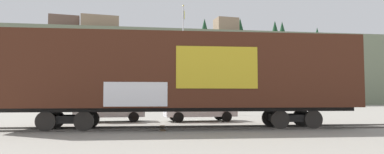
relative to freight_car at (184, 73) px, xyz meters
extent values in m
plane|color=gray|center=(-0.92, 0.00, -2.77)|extent=(260.00, 260.00, 0.00)
cube|color=#4C4742|center=(-0.03, -0.72, -2.73)|extent=(59.94, 2.80, 0.08)
cube|color=#4C4742|center=(0.03, 0.72, -2.73)|extent=(59.94, 2.80, 0.08)
cube|color=#423323|center=(-1.05, 0.05, -2.74)|extent=(0.35, 2.51, 0.07)
cube|color=#472316|center=(0.00, 0.00, 0.07)|extent=(17.44, 3.67, 3.55)
cube|color=#2D2823|center=(0.00, 0.00, 1.97)|extent=(16.47, 1.14, 0.24)
cube|color=gold|center=(1.37, -1.52, 0.16)|extent=(3.81, 0.20, 1.95)
cube|color=silver|center=(-2.34, -1.36, -1.08)|extent=(2.84, 0.16, 1.10)
cube|color=black|center=(0.00, 0.00, -1.80)|extent=(17.04, 2.35, 0.20)
cube|color=black|center=(-5.53, 0.25, -2.26)|extent=(2.16, 1.39, 0.36)
cylinder|color=black|center=(-6.41, -0.43, -2.31)|extent=(0.92, 0.16, 0.92)
cylinder|color=black|center=(-6.34, 1.01, -2.31)|extent=(0.92, 0.16, 0.92)
cylinder|color=black|center=(-4.71, -0.51, -2.31)|extent=(0.92, 0.16, 0.92)
cylinder|color=black|center=(-4.65, 0.93, -2.31)|extent=(0.92, 0.16, 0.92)
cube|color=black|center=(5.53, -0.25, -2.26)|extent=(2.16, 1.39, 0.36)
cylinder|color=black|center=(4.65, -0.93, -2.31)|extent=(0.92, 0.16, 0.92)
cylinder|color=black|center=(4.71, 0.51, -2.31)|extent=(0.92, 0.16, 0.92)
cylinder|color=black|center=(6.34, -1.00, -2.31)|extent=(0.92, 0.16, 0.92)
cylinder|color=black|center=(6.41, 0.43, -2.31)|extent=(0.92, 0.16, 0.92)
cylinder|color=silver|center=(1.62, 13.82, 2.22)|extent=(0.12, 0.12, 9.98)
sphere|color=#D8CC66|center=(1.62, 13.82, 7.29)|extent=(0.18, 0.18, 0.18)
cube|color=navy|center=(1.78, 14.56, 6.72)|extent=(0.32, 1.36, 0.77)
cube|color=yellow|center=(1.85, 14.90, 6.72)|extent=(0.18, 0.69, 0.77)
cube|color=slate|center=(-0.92, 56.72, 4.05)|extent=(111.29, 31.35, 13.65)
cube|color=#8C725B|center=(14.31, 47.32, 12.63)|extent=(4.68, 3.93, 3.49)
cube|color=brown|center=(-16.60, 47.32, 12.28)|extent=(5.84, 4.48, 2.80)
cube|color=#8C725B|center=(-10.23, 47.32, 12.33)|extent=(7.40, 5.70, 2.90)
cone|color=#193D23|center=(9.98, 47.53, 12.60)|extent=(1.72, 1.72, 3.44)
cone|color=#193D23|center=(25.66, 46.23, 12.43)|extent=(1.55, 1.55, 3.11)
cone|color=#193D23|center=(24.83, 47.90, 12.69)|extent=(1.81, 1.81, 3.61)
cone|color=#193D23|center=(18.55, 51.70, 13.28)|extent=(2.40, 2.40, 4.79)
cone|color=#193D23|center=(35.51, 50.32, 12.40)|extent=(1.52, 1.52, 3.04)
cube|color=#B7BABF|center=(-4.09, 5.15, -2.09)|extent=(4.40, 2.06, 0.73)
cube|color=#2D333D|center=(-4.39, 5.13, -1.36)|extent=(2.01, 1.72, 0.74)
cylinder|color=black|center=(-2.69, 6.09, -2.45)|extent=(0.65, 0.26, 0.64)
cylinder|color=black|center=(-2.58, 4.41, -2.45)|extent=(0.65, 0.26, 0.64)
cylinder|color=black|center=(-5.60, 5.89, -2.45)|extent=(0.65, 0.26, 0.64)
cylinder|color=black|center=(-5.48, 4.21, -2.45)|extent=(0.65, 0.26, 0.64)
cube|color=silver|center=(1.62, 4.75, -2.09)|extent=(4.65, 2.04, 0.73)
cube|color=#2D333D|center=(1.39, 4.73, -1.37)|extent=(2.14, 1.70, 0.70)
cylinder|color=black|center=(3.10, 5.68, -2.45)|extent=(0.65, 0.26, 0.64)
cylinder|color=black|center=(3.22, 4.03, -2.45)|extent=(0.65, 0.26, 0.64)
cylinder|color=black|center=(0.02, 5.46, -2.45)|extent=(0.65, 0.26, 0.64)
cylinder|color=black|center=(0.13, 3.82, -2.45)|extent=(0.65, 0.26, 0.64)
camera|label=1|loc=(-2.03, -16.43, -1.19)|focal=31.01mm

